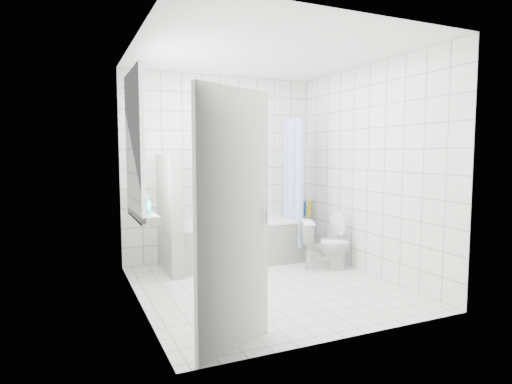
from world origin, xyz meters
name	(u,v)px	position (x,y,z in m)	size (l,w,h in m)	color
ground	(266,286)	(0.00, 0.00, 0.00)	(3.00, 3.00, 0.00)	white
ceiling	(267,52)	(0.00, 0.00, 2.60)	(3.00, 3.00, 0.00)	white
wall_back	(221,168)	(0.00, 1.50, 1.30)	(2.80, 0.02, 2.60)	white
wall_front	(348,180)	(0.00, -1.50, 1.30)	(2.80, 0.02, 2.60)	white
wall_left	(137,175)	(-1.40, 0.00, 1.30)	(0.02, 3.00, 2.60)	white
wall_right	(368,170)	(1.40, 0.00, 1.30)	(0.02, 3.00, 2.60)	white
window_left	(137,145)	(-1.35, 0.30, 1.60)	(0.01, 0.90, 1.40)	white
window_back	(229,122)	(0.10, 1.46, 1.95)	(0.50, 0.01, 0.50)	white
window_sill	(143,215)	(-1.31, 0.30, 0.86)	(0.18, 1.02, 0.08)	white
door	(234,221)	(-0.89, -1.30, 1.00)	(0.04, 0.80, 2.00)	silver
bathtub	(237,242)	(0.09, 1.12, 0.29)	(1.76, 0.77, 0.58)	white
partition_wall	(169,213)	(-0.85, 1.07, 0.75)	(0.15, 0.85, 1.50)	white
tiled_ledge	(303,233)	(1.29, 1.38, 0.28)	(0.40, 0.24, 0.55)	white
toilet	(326,245)	(1.03, 0.35, 0.32)	(0.36, 0.63, 0.65)	white
curtain_rod	(291,119)	(0.91, 1.10, 2.00)	(0.02, 0.02, 0.80)	silver
shower_curtain	(295,183)	(0.91, 0.97, 1.10)	(0.14, 0.48, 1.78)	#4D6BE4
tub_faucet	(235,199)	(0.19, 1.46, 0.85)	(0.18, 0.06, 0.06)	silver
sill_bottles	(144,203)	(-1.30, 0.28, 0.99)	(0.15, 0.57, 0.18)	#BB5D9D
ledge_bottles	(305,209)	(1.30, 1.34, 0.66)	(0.17, 0.17, 0.25)	green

